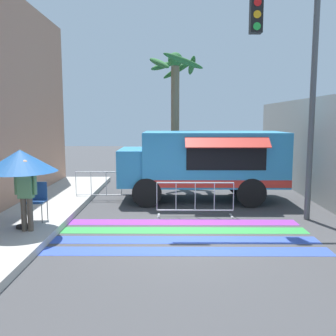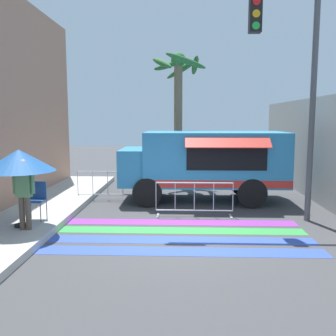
{
  "view_description": "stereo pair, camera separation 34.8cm",
  "coord_description": "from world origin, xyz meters",
  "px_view_note": "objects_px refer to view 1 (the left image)",
  "views": [
    {
      "loc": [
        -0.26,
        -8.97,
        2.82
      ],
      "look_at": [
        -0.34,
        2.52,
        1.31
      ],
      "focal_mm": 40.0,
      "sensor_mm": 36.0,
      "label": 1
    },
    {
      "loc": [
        0.09,
        -8.96,
        2.82
      ],
      "look_at": [
        -0.34,
        2.52,
        1.31
      ],
      "focal_mm": 40.0,
      "sensor_mm": 36.0,
      "label": 2
    }
  ],
  "objects_px": {
    "barricade_front": "(195,199)",
    "palm_tree": "(175,93)",
    "vendor_person": "(26,191)",
    "patio_umbrella": "(20,161)",
    "barricade_side": "(106,186)",
    "folding_chair": "(37,197)",
    "traffic_signal_pole": "(280,60)",
    "food_truck": "(201,160)"
  },
  "relations": [
    {
      "from": "food_truck",
      "to": "barricade_side",
      "type": "relative_size",
      "value": 2.6
    },
    {
      "from": "barricade_side",
      "to": "food_truck",
      "type": "bearing_deg",
      "value": -0.13
    },
    {
      "from": "vendor_person",
      "to": "traffic_signal_pole",
      "type": "bearing_deg",
      "value": 8.93
    },
    {
      "from": "vendor_person",
      "to": "barricade_side",
      "type": "relative_size",
      "value": 0.8
    },
    {
      "from": "patio_umbrella",
      "to": "barricade_front",
      "type": "height_order",
      "value": "patio_umbrella"
    },
    {
      "from": "barricade_front",
      "to": "food_truck",
      "type": "bearing_deg",
      "value": 81.57
    },
    {
      "from": "barricade_front",
      "to": "palm_tree",
      "type": "xyz_separation_m",
      "value": [
        -0.53,
        5.01,
        3.36
      ]
    },
    {
      "from": "barricade_front",
      "to": "barricade_side",
      "type": "relative_size",
      "value": 1.05
    },
    {
      "from": "folding_chair",
      "to": "traffic_signal_pole",
      "type": "bearing_deg",
      "value": -10.82
    },
    {
      "from": "palm_tree",
      "to": "traffic_signal_pole",
      "type": "bearing_deg",
      "value": -62.7
    },
    {
      "from": "food_truck",
      "to": "folding_chair",
      "type": "height_order",
      "value": "food_truck"
    },
    {
      "from": "patio_umbrella",
      "to": "barricade_side",
      "type": "height_order",
      "value": "patio_umbrella"
    },
    {
      "from": "patio_umbrella",
      "to": "palm_tree",
      "type": "xyz_separation_m",
      "value": [
        3.78,
        6.79,
        2.04
      ]
    },
    {
      "from": "vendor_person",
      "to": "barricade_front",
      "type": "distance_m",
      "value": 4.63
    },
    {
      "from": "patio_umbrella",
      "to": "vendor_person",
      "type": "relative_size",
      "value": 1.12
    },
    {
      "from": "barricade_front",
      "to": "patio_umbrella",
      "type": "bearing_deg",
      "value": -157.57
    },
    {
      "from": "folding_chair",
      "to": "barricade_side",
      "type": "bearing_deg",
      "value": 51.39
    },
    {
      "from": "barricade_side",
      "to": "folding_chair",
      "type": "bearing_deg",
      "value": -110.88
    },
    {
      "from": "patio_umbrella",
      "to": "barricade_side",
      "type": "bearing_deg",
      "value": 71.17
    },
    {
      "from": "food_truck",
      "to": "palm_tree",
      "type": "bearing_deg",
      "value": 106.74
    },
    {
      "from": "folding_chair",
      "to": "food_truck",
      "type": "bearing_deg",
      "value": 17.98
    },
    {
      "from": "barricade_front",
      "to": "traffic_signal_pole",
      "type": "bearing_deg",
      "value": -7.65
    },
    {
      "from": "food_truck",
      "to": "traffic_signal_pole",
      "type": "xyz_separation_m",
      "value": [
        1.89,
        -2.48,
        2.97
      ]
    },
    {
      "from": "vendor_person",
      "to": "palm_tree",
      "type": "bearing_deg",
      "value": 56.57
    },
    {
      "from": "traffic_signal_pole",
      "to": "vendor_person",
      "type": "bearing_deg",
      "value": -164.56
    },
    {
      "from": "folding_chair",
      "to": "palm_tree",
      "type": "bearing_deg",
      "value": 41.14
    },
    {
      "from": "barricade_front",
      "to": "barricade_side",
      "type": "distance_m",
      "value": 3.68
    },
    {
      "from": "barricade_side",
      "to": "palm_tree",
      "type": "height_order",
      "value": "palm_tree"
    },
    {
      "from": "barricade_front",
      "to": "barricade_side",
      "type": "height_order",
      "value": "same"
    },
    {
      "from": "food_truck",
      "to": "palm_tree",
      "type": "height_order",
      "value": "palm_tree"
    },
    {
      "from": "folding_chair",
      "to": "barricade_front",
      "type": "distance_m",
      "value": 4.35
    },
    {
      "from": "vendor_person",
      "to": "palm_tree",
      "type": "height_order",
      "value": "palm_tree"
    },
    {
      "from": "traffic_signal_pole",
      "to": "vendor_person",
      "type": "distance_m",
      "value": 7.31
    },
    {
      "from": "vendor_person",
      "to": "barricade_front",
      "type": "xyz_separation_m",
      "value": [
        4.11,
        2.04,
        -0.64
      ]
    },
    {
      "from": "traffic_signal_pole",
      "to": "barricade_front",
      "type": "height_order",
      "value": "traffic_signal_pole"
    },
    {
      "from": "folding_chair",
      "to": "vendor_person",
      "type": "bearing_deg",
      "value": -102.12
    },
    {
      "from": "traffic_signal_pole",
      "to": "vendor_person",
      "type": "xyz_separation_m",
      "value": [
        -6.32,
        -1.75,
        -3.23
      ]
    },
    {
      "from": "traffic_signal_pole",
      "to": "vendor_person",
      "type": "relative_size",
      "value": 3.75
    },
    {
      "from": "barricade_side",
      "to": "palm_tree",
      "type": "distance_m",
      "value": 5.02
    },
    {
      "from": "food_truck",
      "to": "folding_chair",
      "type": "relative_size",
      "value": 5.58
    },
    {
      "from": "patio_umbrella",
      "to": "palm_tree",
      "type": "distance_m",
      "value": 8.04
    },
    {
      "from": "food_truck",
      "to": "folding_chair",
      "type": "bearing_deg",
      "value": -144.29
    }
  ]
}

